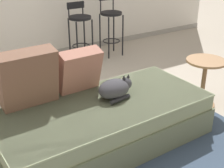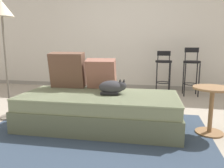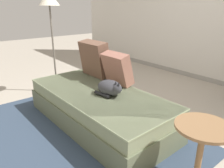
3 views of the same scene
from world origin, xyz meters
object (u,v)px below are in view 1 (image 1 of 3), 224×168
at_px(couch, 104,123).
at_px(throw_pillow_corner, 28,78).
at_px(throw_pillow_middle, 79,70).
at_px(cat, 115,88).
at_px(side_table, 204,76).
at_px(bar_stool_near_window, 80,25).
at_px(bar_stool_by_doorway, 111,20).

relative_size(couch, throw_pillow_corner, 3.90).
xyz_separation_m(throw_pillow_middle, cat, (0.22, -0.29, -0.13)).
distance_m(throw_pillow_corner, throw_pillow_middle, 0.50).
distance_m(throw_pillow_corner, cat, 0.79).
xyz_separation_m(couch, side_table, (1.35, 0.03, 0.15)).
height_order(cat, bar_stool_near_window, bar_stool_near_window).
xyz_separation_m(throw_pillow_corner, side_table, (1.90, -0.31, -0.32)).
distance_m(cat, bar_stool_near_window, 2.15).
xyz_separation_m(cat, bar_stool_near_window, (0.69, 2.04, 0.07)).
bearing_deg(cat, bar_stool_by_doorway, 58.45).
xyz_separation_m(throw_pillow_middle, bar_stool_by_doorway, (1.47, 1.75, -0.06)).
height_order(couch, throw_pillow_middle, throw_pillow_middle).
bearing_deg(throw_pillow_corner, bar_stool_near_window, 51.31).
relative_size(couch, bar_stool_near_window, 2.21).
bearing_deg(side_table, throw_pillow_corner, 170.72).
bearing_deg(throw_pillow_middle, side_table, -12.93).
bearing_deg(bar_stool_by_doorway, bar_stool_near_window, -179.93).
height_order(bar_stool_by_doorway, side_table, bar_stool_by_doorway).
bearing_deg(throw_pillow_middle, bar_stool_near_window, 62.51).
distance_m(cat, side_table, 1.19).
bearing_deg(couch, bar_stool_by_doorway, 56.07).
height_order(throw_pillow_middle, bar_stool_by_doorway, bar_stool_by_doorway).
xyz_separation_m(bar_stool_near_window, side_table, (0.50, -2.07, -0.21)).
bearing_deg(couch, throw_pillow_corner, 148.40).
xyz_separation_m(throw_pillow_middle, side_table, (1.41, -0.32, -0.27)).
bearing_deg(throw_pillow_corner, cat, -21.23).
bearing_deg(couch, throw_pillow_middle, 99.33).
bearing_deg(couch, bar_stool_near_window, 67.96).
xyz_separation_m(couch, bar_stool_by_doorway, (1.41, 2.10, 0.36)).
height_order(throw_pillow_middle, cat, throw_pillow_middle).
bearing_deg(bar_stool_near_window, bar_stool_by_doorway, 0.07).
bearing_deg(bar_stool_by_doorway, throw_pillow_middle, -130.11).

